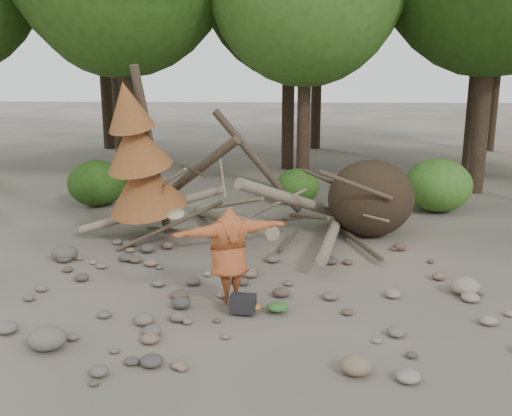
{
  "coord_description": "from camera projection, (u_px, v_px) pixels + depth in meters",
  "views": [
    {
      "loc": [
        0.37,
        -10.04,
        4.29
      ],
      "look_at": [
        -0.21,
        1.5,
        1.4
      ],
      "focal_mm": 40.0,
      "sensor_mm": 36.0,
      "label": 1
    }
  ],
  "objects": [
    {
      "name": "boulder_mid_right",
      "position": [
        465.0,
        286.0,
        10.97
      ],
      "size": [
        0.56,
        0.5,
        0.34
      ],
      "primitive_type": "ellipsoid",
      "color": "gray",
      "rests_on": "ground"
    },
    {
      "name": "deadfall_pile",
      "position": [
        348.0,
        200.0,
        14.56
      ],
      "size": [
        8.55,
        5.24,
        3.3
      ],
      "color": "#332619",
      "rests_on": "ground"
    },
    {
      "name": "boulder_front_left",
      "position": [
        47.0,
        338.0,
        8.84
      ],
      "size": [
        0.61,
        0.55,
        0.37
      ],
      "primitive_type": "ellipsoid",
      "color": "#656054",
      "rests_on": "ground"
    },
    {
      "name": "bush_right",
      "position": [
        438.0,
        185.0,
        17.13
      ],
      "size": [
        2.0,
        2.0,
        1.6
      ],
      "primitive_type": "ellipsoid",
      "color": "#417825",
      "rests_on": "ground"
    },
    {
      "name": "ground",
      "position": [
        263.0,
        299.0,
        10.79
      ],
      "size": [
        120.0,
        120.0,
        0.0
      ],
      "primitive_type": "plane",
      "color": "#514C44",
      "rests_on": "ground"
    },
    {
      "name": "bush_left",
      "position": [
        97.0,
        183.0,
        17.86
      ],
      "size": [
        1.8,
        1.8,
        1.44
      ],
      "primitive_type": "ellipsoid",
      "color": "#285015",
      "rests_on": "ground"
    },
    {
      "name": "cloth_green",
      "position": [
        278.0,
        309.0,
        10.14
      ],
      "size": [
        0.4,
        0.33,
        0.15
      ],
      "primitive_type": "ellipsoid",
      "color": "#316327",
      "rests_on": "ground"
    },
    {
      "name": "dead_conifer",
      "position": [
        139.0,
        159.0,
        13.69
      ],
      "size": [
        2.06,
        2.16,
        4.35
      ],
      "color": "#4C3F30",
      "rests_on": "ground"
    },
    {
      "name": "boulder_front_right",
      "position": [
        356.0,
        365.0,
        8.13
      ],
      "size": [
        0.45,
        0.41,
        0.27
      ],
      "primitive_type": "ellipsoid",
      "color": "#7F6A4F",
      "rests_on": "ground"
    },
    {
      "name": "boulder_mid_left",
      "position": [
        65.0,
        253.0,
        12.89
      ],
      "size": [
        0.59,
        0.53,
        0.35
      ],
      "primitive_type": "ellipsoid",
      "color": "#57514A",
      "rests_on": "ground"
    },
    {
      "name": "frisbee_thrower",
      "position": [
        229.0,
        255.0,
        10.28
      ],
      "size": [
        2.25,
        1.45,
        1.85
      ],
      "color": "#A54B25",
      "rests_on": "ground"
    },
    {
      "name": "cloth_orange",
      "position": [
        252.0,
        309.0,
        10.18
      ],
      "size": [
        0.33,
        0.27,
        0.12
      ],
      "primitive_type": "ellipsoid",
      "color": "#C16621",
      "rests_on": "ground"
    },
    {
      "name": "backpack",
      "position": [
        243.0,
        307.0,
        10.08
      ],
      "size": [
        0.48,
        0.34,
        0.3
      ],
      "primitive_type": "cube",
      "rotation": [
        0.0,
        0.0,
        -0.11
      ],
      "color": "black",
      "rests_on": "ground"
    },
    {
      "name": "bush_mid",
      "position": [
        297.0,
        186.0,
        18.17
      ],
      "size": [
        1.4,
        1.4,
        1.12
      ],
      "primitive_type": "ellipsoid",
      "color": "#35661D",
      "rests_on": "ground"
    }
  ]
}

